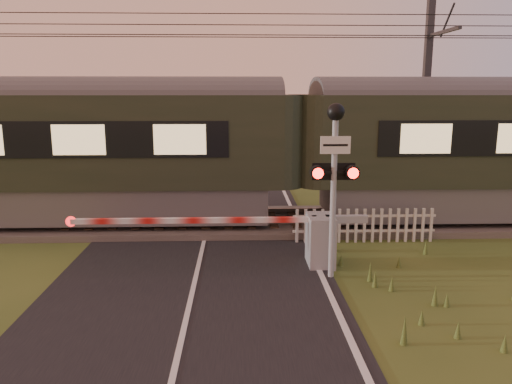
{
  "coord_description": "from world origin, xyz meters",
  "views": [
    {
      "loc": [
        0.96,
        -8.13,
        4.0
      ],
      "look_at": [
        1.35,
        3.2,
        1.68
      ],
      "focal_mm": 35.0,
      "sensor_mm": 36.0,
      "label": 1
    }
  ],
  "objects_px": {
    "crossing_signal": "(334,160)",
    "catenary_mast": "(426,98)",
    "boom_gate": "(308,237)",
    "picket_fence": "(364,225)",
    "train": "(297,149)"
  },
  "relations": [
    {
      "from": "crossing_signal",
      "to": "catenary_mast",
      "type": "xyz_separation_m",
      "value": [
        4.32,
        6.64,
        1.16
      ]
    },
    {
      "from": "boom_gate",
      "to": "picket_fence",
      "type": "relative_size",
      "value": 1.79
    },
    {
      "from": "train",
      "to": "boom_gate",
      "type": "relative_size",
      "value": 6.33
    },
    {
      "from": "train",
      "to": "catenary_mast",
      "type": "bearing_deg",
      "value": 25.92
    },
    {
      "from": "boom_gate",
      "to": "catenary_mast",
      "type": "bearing_deg",
      "value": 50.93
    },
    {
      "from": "boom_gate",
      "to": "crossing_signal",
      "type": "bearing_deg",
      "value": -63.98
    },
    {
      "from": "picket_fence",
      "to": "crossing_signal",
      "type": "bearing_deg",
      "value": -118.18
    },
    {
      "from": "boom_gate",
      "to": "catenary_mast",
      "type": "relative_size",
      "value": 0.96
    },
    {
      "from": "train",
      "to": "catenary_mast",
      "type": "xyz_separation_m",
      "value": [
        4.59,
        2.23,
        1.43
      ]
    },
    {
      "from": "boom_gate",
      "to": "catenary_mast",
      "type": "distance_m",
      "value": 8.1
    },
    {
      "from": "train",
      "to": "catenary_mast",
      "type": "relative_size",
      "value": 6.05
    },
    {
      "from": "train",
      "to": "picket_fence",
      "type": "height_order",
      "value": "train"
    },
    {
      "from": "picket_fence",
      "to": "catenary_mast",
      "type": "xyz_separation_m",
      "value": [
        2.97,
        4.12,
        3.27
      ]
    },
    {
      "from": "crossing_signal",
      "to": "catenary_mast",
      "type": "relative_size",
      "value": 0.52
    },
    {
      "from": "train",
      "to": "catenary_mast",
      "type": "height_order",
      "value": "catenary_mast"
    }
  ]
}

